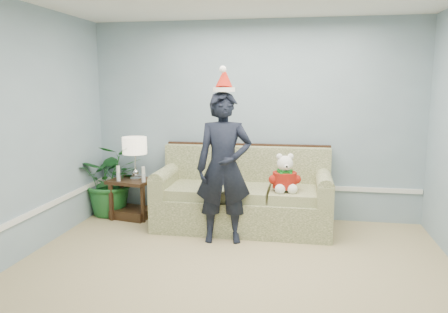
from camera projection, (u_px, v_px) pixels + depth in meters
room_shell at (220, 146)px, 3.55m from camera, size 4.54×5.04×2.74m
wainscot_trim at (139, 206)px, 5.05m from camera, size 4.49×4.99×0.06m
sofa at (243, 198)px, 5.70m from camera, size 2.23×0.96×1.05m
side_table at (132, 203)px, 6.09m from camera, size 0.64×0.57×0.54m
table_lamp at (135, 147)px, 5.92m from camera, size 0.33×0.33×0.59m
candle_pair at (131, 175)px, 5.88m from camera, size 0.41×0.05×0.21m
houseplant at (112, 179)px, 6.18m from camera, size 1.10×1.01×1.03m
man at (224, 168)px, 5.07m from camera, size 0.71×0.52×1.77m
santa_hat at (224, 81)px, 4.92m from camera, size 0.27×0.30×0.30m
teddy_bear at (284, 178)px, 5.32m from camera, size 0.35×0.36×0.48m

